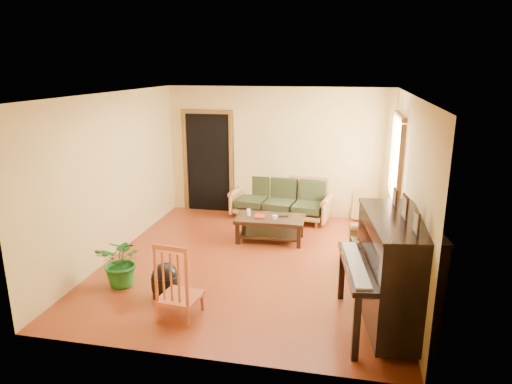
% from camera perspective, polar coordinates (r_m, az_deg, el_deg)
% --- Properties ---
extents(floor, '(5.00, 5.00, 0.00)m').
position_cam_1_polar(floor, '(7.27, -0.61, -8.78)').
color(floor, '#5D1E0C').
rests_on(floor, ground).
extents(doorway, '(1.08, 0.16, 2.05)m').
position_cam_1_polar(doorway, '(9.60, -5.98, 3.62)').
color(doorway, black).
rests_on(doorway, floor).
extents(window, '(0.12, 1.36, 1.46)m').
position_cam_1_polar(window, '(7.96, 17.22, 4.02)').
color(window, white).
rests_on(window, right_wall).
extents(sofa, '(2.06, 1.09, 0.84)m').
position_cam_1_polar(sofa, '(9.13, 3.03, -0.86)').
color(sofa, '#946236').
rests_on(sofa, floor).
extents(coffee_table, '(1.21, 0.68, 0.43)m').
position_cam_1_polar(coffee_table, '(8.06, 1.77, -4.63)').
color(coffee_table, black).
rests_on(coffee_table, floor).
extents(armchair, '(1.03, 1.06, 0.90)m').
position_cam_1_polar(armchair, '(7.06, 15.04, -6.14)').
color(armchair, '#946236').
rests_on(armchair, floor).
extents(piano, '(1.11, 1.65, 1.36)m').
position_cam_1_polar(piano, '(5.55, 16.88, -9.81)').
color(piano, black).
rests_on(piano, floor).
extents(footstool, '(0.48, 0.48, 0.35)m').
position_cam_1_polar(footstool, '(6.33, -11.28, -11.21)').
color(footstool, black).
rests_on(footstool, floor).
extents(red_chair, '(0.52, 0.56, 1.00)m').
position_cam_1_polar(red_chair, '(5.71, -9.58, -10.63)').
color(red_chair, '#903B1A').
rests_on(red_chair, floor).
extents(leaning_frame, '(0.51, 0.25, 0.66)m').
position_cam_1_polar(leaning_frame, '(9.25, 13.49, -1.65)').
color(leaning_frame, gold).
rests_on(leaning_frame, floor).
extents(ceramic_crock, '(0.26, 0.26, 0.28)m').
position_cam_1_polar(ceramic_crock, '(9.29, 14.48, -2.88)').
color(ceramic_crock, '#34499E').
rests_on(ceramic_crock, floor).
extents(potted_plant, '(0.69, 0.61, 0.73)m').
position_cam_1_polar(potted_plant, '(6.68, -16.36, -8.31)').
color(potted_plant, '#1B611E').
rests_on(potted_plant, floor).
extents(book, '(0.20, 0.25, 0.02)m').
position_cam_1_polar(book, '(8.01, -0.11, -3.03)').
color(book, maroon).
rests_on(book, coffee_table).
extents(candle, '(0.07, 0.07, 0.11)m').
position_cam_1_polar(candle, '(8.07, -0.91, -2.53)').
color(candle, white).
rests_on(candle, coffee_table).
extents(glass_jar, '(0.10, 0.10, 0.06)m').
position_cam_1_polar(glass_jar, '(7.91, 2.38, -3.13)').
color(glass_jar, white).
rests_on(glass_jar, coffee_table).
extents(remote, '(0.17, 0.10, 0.02)m').
position_cam_1_polar(remote, '(8.02, 3.46, -3.04)').
color(remote, black).
rests_on(remote, coffee_table).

